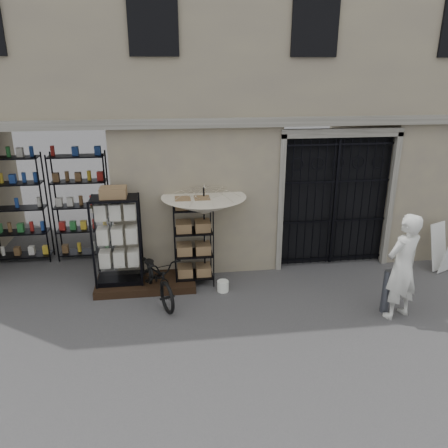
{
  "coord_description": "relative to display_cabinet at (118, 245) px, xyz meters",
  "views": [
    {
      "loc": [
        -1.89,
        -6.64,
        4.24
      ],
      "look_at": [
        -0.8,
        1.4,
        1.35
      ],
      "focal_mm": 35.0,
      "sensor_mm": 36.0,
      "label": 1
    }
  ],
  "objects": [
    {
      "name": "ground",
      "position": [
        2.9,
        -1.58,
        -0.95
      ],
      "size": [
        80.0,
        80.0,
        0.0
      ],
      "primitive_type": "plane",
      "color": "#26262A",
      "rests_on": "ground"
    },
    {
      "name": "main_building",
      "position": [
        2.9,
        2.42,
        3.55
      ],
      "size": [
        14.0,
        4.0,
        9.0
      ],
      "primitive_type": "cube",
      "color": "gray",
      "rests_on": "ground"
    },
    {
      "name": "shop_recess",
      "position": [
        -1.6,
        1.22,
        0.55
      ],
      "size": [
        3.0,
        1.7,
        3.0
      ],
      "primitive_type": "cube",
      "color": "black",
      "rests_on": "ground"
    },
    {
      "name": "shop_shelving",
      "position": [
        -1.65,
        1.72,
        0.3
      ],
      "size": [
        2.7,
        0.5,
        2.5
      ],
      "primitive_type": "cube",
      "color": "black",
      "rests_on": "ground"
    },
    {
      "name": "iron_gate",
      "position": [
        4.65,
        0.7,
        0.55
      ],
      "size": [
        2.5,
        0.21,
        3.0
      ],
      "color": "black",
      "rests_on": "ground"
    },
    {
      "name": "step_platform",
      "position": [
        0.5,
        -0.03,
        -0.87
      ],
      "size": [
        2.0,
        0.9,
        0.15
      ],
      "primitive_type": "cube",
      "color": "black",
      "rests_on": "ground"
    },
    {
      "name": "display_cabinet",
      "position": [
        0.0,
        0.0,
        0.0
      ],
      "size": [
        0.96,
        0.68,
        1.93
      ],
      "rotation": [
        0.0,
        0.0,
        -0.15
      ],
      "color": "black",
      "rests_on": "step_platform"
    },
    {
      "name": "wire_rack",
      "position": [
        1.5,
        0.06,
        -0.1
      ],
      "size": [
        0.88,
        0.72,
        1.74
      ],
      "rotation": [
        0.0,
        0.0,
        0.26
      ],
      "color": "black",
      "rests_on": "ground"
    },
    {
      "name": "market_umbrella",
      "position": [
        1.74,
        0.16,
        0.8
      ],
      "size": [
        1.92,
        1.94,
        2.43
      ],
      "rotation": [
        0.0,
        0.0,
        -0.36
      ],
      "color": "black",
      "rests_on": "ground"
    },
    {
      "name": "white_bucket",
      "position": [
        2.05,
        -0.43,
        -0.84
      ],
      "size": [
        0.25,
        0.25,
        0.22
      ],
      "primitive_type": "cylinder",
      "rotation": [
        0.0,
        0.0,
        -0.07
      ],
      "color": "white",
      "rests_on": "ground"
    },
    {
      "name": "bicycle",
      "position": [
        0.74,
        -0.54,
        -0.95
      ],
      "size": [
        0.93,
        1.12,
        1.82
      ],
      "primitive_type": "imported",
      "rotation": [
        0.0,
        0.0,
        0.36
      ],
      "color": "black",
      "rests_on": "ground"
    },
    {
      "name": "steel_bollard",
      "position": [
        4.89,
        -1.61,
        -0.53
      ],
      "size": [
        0.15,
        0.15,
        0.83
      ],
      "primitive_type": "cylinder",
      "rotation": [
        0.0,
        0.0,
        -0.01
      ],
      "color": "#535762",
      "rests_on": "ground"
    },
    {
      "name": "shopkeeper",
      "position": [
        5.03,
        -1.77,
        -0.95
      ],
      "size": [
        1.34,
        2.08,
        0.47
      ],
      "primitive_type": "imported",
      "rotation": [
        0.0,
        0.0,
        3.49
      ],
      "color": "silver",
      "rests_on": "ground"
    },
    {
      "name": "easel_sign",
      "position": [
        6.99,
        -0.16,
        -0.41
      ],
      "size": [
        0.69,
        0.72,
        1.04
      ],
      "rotation": [
        0.0,
        0.0,
        0.43
      ],
      "color": "silver",
      "rests_on": "ground"
    }
  ]
}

